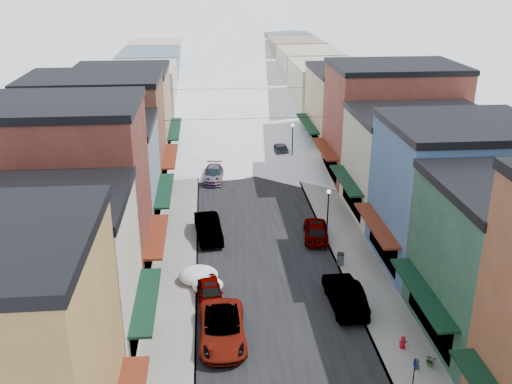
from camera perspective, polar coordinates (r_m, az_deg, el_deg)
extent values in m
cube|color=black|center=(77.19, -1.94, 6.51)|extent=(10.00, 160.00, 0.01)
cube|color=gray|center=(77.11, -6.87, 6.40)|extent=(3.20, 160.00, 0.15)
cube|color=gray|center=(77.79, 2.95, 6.67)|extent=(3.20, 160.00, 0.15)
cube|color=slate|center=(77.07, -5.71, 6.45)|extent=(0.10, 160.00, 0.15)
cube|color=slate|center=(77.60, 1.81, 6.65)|extent=(0.10, 160.00, 0.15)
cube|color=beige|center=(32.41, -21.11, -8.61)|extent=(10.00, 8.00, 9.00)
cube|color=black|center=(30.43, -22.29, -0.81)|extent=(10.20, 8.20, 0.50)
cube|color=black|center=(31.95, -10.95, -10.60)|extent=(1.20, 6.80, 0.15)
cube|color=maroon|center=(38.87, -19.15, -0.81)|extent=(11.00, 8.00, 12.00)
cube|color=black|center=(37.09, -20.32, 8.16)|extent=(11.20, 8.20, 0.50)
cube|color=maroon|center=(38.94, -9.90, -4.35)|extent=(1.20, 6.80, 0.15)
cube|color=gray|center=(47.12, -16.02, 1.15)|extent=(10.00, 9.00, 8.50)
cube|color=black|center=(45.81, -16.60, 6.43)|extent=(10.20, 9.20, 0.50)
cube|color=black|center=(46.72, -9.14, 0.18)|extent=(1.20, 7.65, 0.15)
cube|color=brown|center=(55.43, -15.55, 5.31)|extent=(12.00, 9.00, 10.50)
cube|color=black|center=(54.23, -16.13, 10.89)|extent=(12.20, 9.20, 0.50)
cube|color=maroon|center=(55.19, -8.58, 3.57)|extent=(1.20, 7.65, 0.15)
cube|color=#988064|center=(64.94, -13.18, 7.39)|extent=(10.00, 11.00, 9.50)
cube|color=black|center=(63.95, -13.56, 11.73)|extent=(10.20, 11.20, 0.50)
cube|color=black|center=(64.77, -8.13, 6.29)|extent=(1.20, 9.35, 0.15)
cube|color=black|center=(33.40, 16.25, -9.60)|extent=(1.20, 7.65, 0.15)
cube|color=#3B5A86|center=(42.16, 19.40, -0.58)|extent=(10.00, 9.00, 10.00)
cube|color=black|center=(40.59, 20.31, 6.31)|extent=(10.20, 9.20, 0.50)
cube|color=maroon|center=(40.90, 11.90, -3.20)|extent=(1.20, 7.65, 0.15)
cube|color=beige|center=(50.37, 15.80, 2.48)|extent=(11.00, 9.00, 8.50)
cube|color=black|center=(49.15, 16.33, 7.45)|extent=(11.20, 9.20, 0.50)
cube|color=black|center=(48.91, 8.98, 1.18)|extent=(1.20, 7.65, 0.15)
cube|color=maroon|center=(58.29, 13.39, 6.55)|extent=(12.00, 9.00, 11.00)
cube|color=black|center=(57.14, 13.89, 12.12)|extent=(12.20, 9.20, 0.50)
cube|color=maroon|center=(57.21, 6.88, 4.31)|extent=(1.20, 7.65, 0.15)
cube|color=tan|center=(67.54, 9.92, 7.95)|extent=(10.00, 11.00, 9.00)
cube|color=black|center=(66.61, 10.19, 11.92)|extent=(10.20, 11.20, 0.50)
cube|color=black|center=(66.65, 5.16, 6.85)|extent=(1.20, 9.35, 0.15)
cube|color=gray|center=(78.56, -11.32, 9.37)|extent=(9.00, 13.00, 8.00)
cube|color=gray|center=(79.83, 7.07, 9.81)|extent=(9.00, 13.00, 8.00)
cube|color=gray|center=(92.24, -10.48, 11.19)|extent=(9.00, 13.00, 8.00)
cube|color=gray|center=(93.32, 5.30, 11.57)|extent=(9.00, 13.00, 8.00)
cube|color=gray|center=(106.01, -9.85, 12.54)|extent=(9.00, 13.00, 8.00)
cube|color=gray|center=(106.95, 3.96, 12.88)|extent=(9.00, 13.00, 8.00)
cube|color=gray|center=(119.83, -9.35, 13.58)|extent=(9.00, 13.00, 8.00)
cube|color=gray|center=(120.66, 2.92, 13.88)|extent=(9.00, 13.00, 8.00)
cube|color=silver|center=(239.89, -4.32, 18.12)|extent=(360.00, 40.00, 12.00)
cylinder|color=black|center=(56.31, -0.85, 7.35)|extent=(16.40, 0.04, 0.04)
cylinder|color=black|center=(70.92, -1.77, 10.31)|extent=(16.40, 0.04, 0.04)
imported|color=silver|center=(33.49, -3.39, -13.49)|extent=(2.62, 5.67, 1.58)
imported|color=#A7A9AF|center=(37.02, -4.64, -9.99)|extent=(2.00, 4.11, 1.35)
imported|color=black|center=(45.21, -4.78, -3.60)|extent=(2.37, 5.28, 1.68)
imported|color=gray|center=(57.38, -4.27, 1.80)|extent=(2.26, 4.84, 1.37)
imported|color=black|center=(36.80, 8.88, -10.07)|extent=(1.95, 5.26, 1.72)
imported|color=#9A9CA2|center=(45.20, 6.02, -3.74)|extent=(2.47, 4.81, 1.57)
imported|color=black|center=(65.24, 2.43, 4.30)|extent=(1.91, 4.70, 1.36)
imported|color=#9A9CA2|center=(73.96, -2.38, 6.41)|extent=(1.75, 4.27, 1.45)
imported|color=white|center=(91.60, -2.10, 9.33)|extent=(2.50, 4.92, 1.33)
cylinder|color=#A40813|center=(34.06, 14.43, -14.78)|extent=(0.33, 0.33, 0.10)
cylinder|color=#A40813|center=(33.92, 14.47, -14.44)|extent=(0.23, 0.23, 0.59)
sphere|color=#A40813|center=(33.73, 14.52, -13.98)|extent=(0.25, 0.25, 0.25)
cylinder|color=#A40813|center=(33.86, 14.49, -14.31)|extent=(0.44, 0.10, 0.10)
cylinder|color=black|center=(30.39, 15.48, -17.43)|extent=(0.06, 0.06, 2.23)
cube|color=navy|center=(29.89, 15.63, -16.21)|extent=(0.06, 0.30, 0.41)
cylinder|color=#5B5E60|center=(41.42, 8.44, -6.68)|extent=(0.49, 0.49, 0.85)
cylinder|color=black|center=(41.21, 8.47, -6.14)|extent=(0.53, 0.53, 0.06)
cylinder|color=black|center=(45.72, 7.07, -4.30)|extent=(0.27, 0.27, 0.09)
cylinder|color=black|center=(44.98, 7.18, -2.27)|extent=(0.11, 0.11, 3.62)
sphere|color=white|center=(44.24, 7.29, 0.03)|extent=(0.33, 0.33, 0.33)
cylinder|color=black|center=(62.86, 3.61, 3.14)|extent=(0.29, 0.29, 0.10)
cylinder|color=black|center=(62.29, 3.65, 4.81)|extent=(0.12, 0.12, 3.93)
sphere|color=white|center=(61.71, 3.70, 6.69)|extent=(0.35, 0.35, 0.35)
imported|color=#30622C|center=(32.99, 17.05, -15.82)|extent=(0.62, 0.55, 0.66)
imported|color=#254E23|center=(32.64, 15.78, -16.24)|extent=(0.41, 0.41, 0.55)
ellipsoid|color=white|center=(38.25, -4.87, -9.29)|extent=(2.08, 1.76, 0.88)
ellipsoid|color=white|center=(39.40, -4.58, -8.66)|extent=(0.89, 0.80, 0.44)
ellipsoid|color=white|center=(39.19, -5.77, -8.30)|extent=(2.67, 2.26, 1.13)
ellipsoid|color=white|center=(40.37, -5.46, -7.79)|extent=(1.14, 1.03, 0.57)
ellipsoid|color=white|center=(62.04, -5.36, 3.09)|extent=(2.19, 1.85, 0.93)
ellipsoid|color=white|center=(63.25, -5.18, 3.24)|extent=(0.93, 0.84, 0.47)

